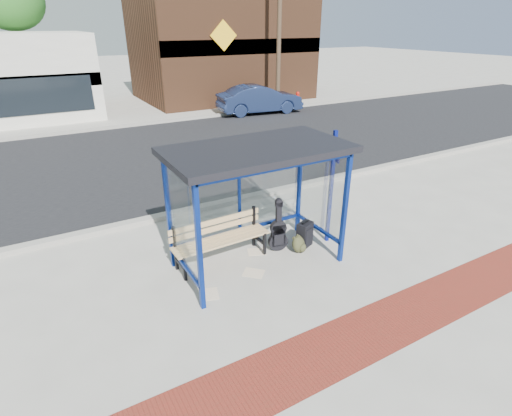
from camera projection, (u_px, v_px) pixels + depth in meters
ground at (258, 263)px, 8.06m from camera, size 120.00×120.00×0.00m
brick_paver_strip at (343, 344)px, 6.01m from camera, size 60.00×1.00×0.01m
curb_near at (202, 208)px, 10.32m from camera, size 60.00×0.25×0.12m
street_asphalt at (147, 158)px, 14.36m from camera, size 60.00×10.00×0.00m
curb_far at (116, 127)px, 18.35m from camera, size 60.00×0.25×0.12m
far_sidewalk at (108, 120)px, 19.88m from camera, size 60.00×4.00×0.01m
bus_shelter at (256, 164)px, 7.24m from camera, size 3.30×1.80×2.42m
storefront_brown at (221, 44)px, 24.88m from camera, size 10.00×7.08×6.40m
tree_mid at (9, 2)px, 21.75m from camera, size 3.60×3.60×7.03m
tree_right at (256, 7)px, 28.71m from camera, size 3.60×3.60×7.03m
utility_pole_east at (279, 29)px, 20.93m from camera, size 1.60×0.24×8.00m
bench at (220, 237)px, 7.93m from camera, size 2.00×0.55×0.94m
guitar_bag at (278, 233)px, 8.36m from camera, size 0.42×0.21×1.12m
suitcase at (305, 235)px, 8.54m from camera, size 0.41×0.34×0.61m
backpack at (299, 245)px, 8.37m from camera, size 0.37×0.35×0.37m
sign_post at (332, 182)px, 8.31m from camera, size 0.13×0.31×2.48m
newspaper_a at (254, 273)px, 7.72m from camera, size 0.50×0.50×0.01m
newspaper_b at (210, 294)px, 7.12m from camera, size 0.38×0.43×0.01m
newspaper_c at (257, 252)px, 8.44m from camera, size 0.47×0.42×0.01m
parked_car at (260, 99)px, 21.14m from camera, size 4.62×2.11×1.47m
fire_hydrant at (298, 97)px, 23.63m from camera, size 0.32×0.22×0.73m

